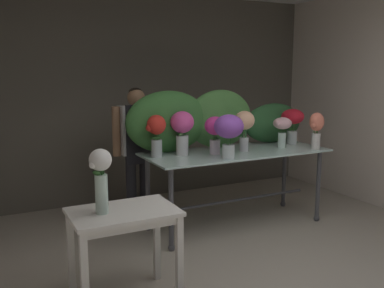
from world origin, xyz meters
TOP-DOWN VIEW (x-y plane):
  - ground_plane at (0.00, 1.72)m, footprint 7.58×7.58m
  - wall_back at (0.00, 3.45)m, footprint 4.93×0.12m
  - wall_right at (2.46, 1.72)m, footprint 0.12×3.57m
  - display_table_glass at (0.38, 1.85)m, footprint 2.07×0.82m
  - side_table_white at (-1.25, 0.84)m, footprint 0.79×0.53m
  - florist at (-0.56, 2.46)m, footprint 0.57×0.24m
  - foliage_backdrop at (0.20, 2.14)m, footprint 2.31×0.30m
  - vase_magenta_carnations at (0.09, 1.81)m, footprint 0.25×0.22m
  - vase_fuchsia_dahlias at (-0.25, 1.91)m, footprint 0.25×0.25m
  - vase_blush_roses at (0.97, 1.80)m, footprint 0.23×0.21m
  - vase_peach_lilies at (0.46, 1.81)m, footprint 0.22×0.22m
  - vase_coral_freesia at (1.23, 1.52)m, footprint 0.18×0.16m
  - vase_scarlet_peonies at (-0.54, 1.93)m, footprint 0.21×0.20m
  - vase_crimson_hydrangea at (1.23, 1.93)m, footprint 0.27×0.27m
  - vase_violet_snapdragons at (0.09, 1.54)m, footprint 0.30×0.30m
  - vase_white_roses_tall at (-1.41, 0.84)m, footprint 0.17×0.16m

SIDE VIEW (x-z plane):
  - ground_plane at x=0.00m, z-range 0.00..0.00m
  - side_table_white at x=-1.25m, z-range 0.26..1.00m
  - display_table_glass at x=0.38m, z-range 0.29..1.16m
  - florist at x=-0.56m, z-range 0.18..1.73m
  - vase_white_roses_tall at x=-1.41m, z-range 0.77..1.25m
  - vase_blush_roses at x=0.97m, z-range 0.92..1.27m
  - vase_coral_freesia at x=1.23m, z-range 0.90..1.32m
  - vase_magenta_carnations at x=0.09m, z-range 0.92..1.32m
  - vase_scarlet_peonies at x=-0.54m, z-range 0.91..1.35m
  - vase_crimson_hydrangea at x=1.23m, z-range 0.93..1.36m
  - vase_fuchsia_dahlias at x=-0.25m, z-range 0.91..1.38m
  - vase_peach_lilies at x=0.46m, z-range 0.93..1.38m
  - vase_violet_snapdragons at x=0.09m, z-range 0.93..1.39m
  - foliage_backdrop at x=0.20m, z-range 0.84..1.51m
  - wall_back at x=0.00m, z-range 0.00..2.75m
  - wall_right at x=2.46m, z-range 0.00..2.75m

